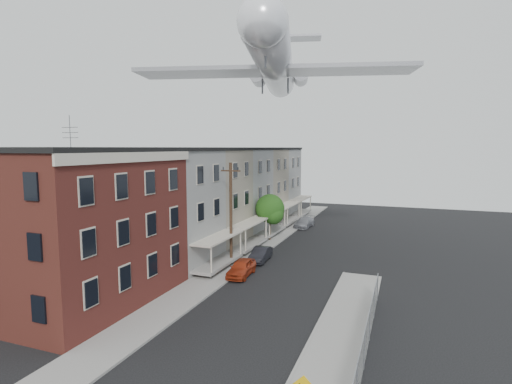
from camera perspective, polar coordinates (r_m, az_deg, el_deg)
sidewalk_left at (r=41.03m, az=0.05°, el=-8.06°), size 3.00×62.00×0.12m
sidewalk_right at (r=21.95m, az=11.21°, el=-21.50°), size 3.00×26.00×0.12m
curb_left at (r=40.56m, az=1.98°, el=-8.22°), size 0.15×62.00×0.14m
curb_right at (r=22.19m, az=7.25°, el=-21.07°), size 0.15×26.00×0.14m
corner_building at (r=29.22m, az=-24.42°, el=-4.29°), size 10.31×12.30×12.15m
row_house_a at (r=36.43m, az=-13.76°, el=-1.94°), size 11.98×7.00×10.30m
row_house_b at (r=42.33m, az=-8.41°, el=-0.69°), size 11.98×7.00×10.30m
row_house_c at (r=48.52m, az=-4.39°, el=0.25°), size 11.98×7.00×10.30m
row_house_d at (r=54.91m, az=-1.30°, el=0.98°), size 11.98×7.00×10.30m
row_house_e at (r=61.43m, az=1.14°, el=1.55°), size 11.98×7.00×10.30m
chainlink_fence at (r=20.48m, az=15.20°, el=-20.81°), size 0.06×18.06×1.90m
utility_pole at (r=34.69m, az=-3.61°, el=-2.94°), size 1.80×0.26×9.00m
street_tree at (r=43.90m, az=2.13°, el=-2.59°), size 3.22×3.20×5.20m
car_near at (r=32.62m, az=-2.10°, el=-10.77°), size 1.80×4.00×1.33m
car_mid at (r=36.66m, az=0.65°, el=-8.90°), size 1.54×3.87×1.25m
car_far at (r=52.15m, az=6.92°, el=-4.33°), size 2.13×4.56×1.29m
airplane at (r=42.22m, az=2.73°, el=17.82°), size 26.55×30.36×8.75m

